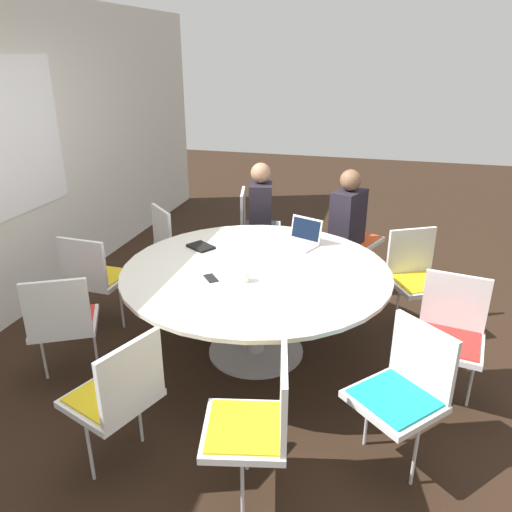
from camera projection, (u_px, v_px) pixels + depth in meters
The scene contains 18 objects.
ground_plane at pixel (256, 351), 3.99m from camera, with size 16.00×16.00×0.00m, color black.
conference_table at pixel (256, 280), 3.74m from camera, with size 2.00×2.00×0.73m.
chair_0 at pixel (351, 232), 5.07m from camera, with size 0.57×0.56×0.86m.
chair_1 at pixel (255, 223), 5.35m from camera, with size 0.52×0.51×0.86m.
chair_2 at pixel (175, 240), 4.85m from camera, with size 0.61×0.61×0.86m.
chair_3 at pixel (94, 274), 4.13m from camera, with size 0.44×0.46×0.86m.
chair_4 at pixel (62, 319), 3.44m from camera, with size 0.58×0.59×0.86m.
chair_5 at pixel (118, 392), 2.71m from camera, with size 0.56×0.55×0.86m.
chair_6 at pixel (258, 419), 2.50m from camera, with size 0.52×0.51×0.86m.
chair_7 at pixel (404, 386), 2.75m from camera, with size 0.61×0.61×0.86m.
chair_8 at pixel (450, 329), 3.31m from camera, with size 0.49×0.50×0.86m.
chair_9 at pixel (417, 273), 4.14m from camera, with size 0.58×0.59×0.86m.
person_0 at pixel (349, 222), 4.77m from camera, with size 0.42×0.35×1.21m.
person_1 at pixel (262, 212), 5.05m from camera, with size 0.40×0.32×1.21m.
laptop at pixel (302, 238), 4.15m from camera, with size 0.34×0.36×0.21m.
spiral_notebook at pixel (201, 247), 4.09m from camera, with size 0.24×0.26×0.02m.
coffee_cup at pixel (244, 276), 3.49m from camera, with size 0.08×0.08×0.08m.
cell_phone at pixel (211, 278), 3.54m from camera, with size 0.15×0.14×0.01m.
Camera 1 is at (-3.27, -0.88, 2.23)m, focal length 35.00 mm.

